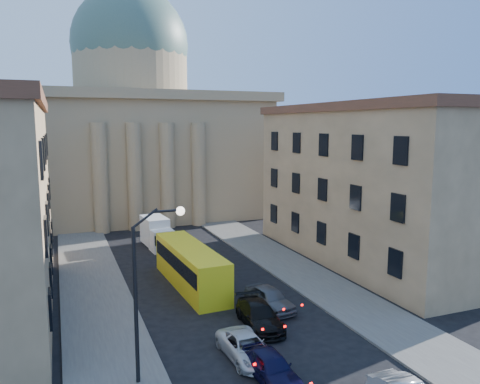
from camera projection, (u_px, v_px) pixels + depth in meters
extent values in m
cube|color=#514E4A|center=(99.00, 312.00, 32.05)|extent=(5.00, 60.00, 0.15)
cube|color=#514E4A|center=(315.00, 281.00, 38.22)|extent=(5.00, 60.00, 0.15)
cube|color=#917D59|center=(134.00, 157.00, 68.98)|extent=(34.00, 26.00, 16.00)
cube|color=#917D59|center=(132.00, 99.00, 67.78)|extent=(35.50, 27.50, 1.20)
cylinder|color=#917D59|center=(131.00, 74.00, 67.26)|extent=(16.00, 16.00, 8.00)
sphere|color=#4D685A|center=(130.00, 45.00, 66.69)|extent=(16.40, 16.40, 16.40)
cube|color=#917D59|center=(268.00, 170.00, 75.13)|extent=(13.00, 13.00, 11.00)
cone|color=#503222|center=(269.00, 123.00, 74.05)|extent=(26.02, 26.02, 4.00)
cylinder|color=#917D59|center=(100.00, 178.00, 54.87)|extent=(1.80, 1.80, 13.00)
cylinder|color=#917D59|center=(135.00, 177.00, 56.32)|extent=(1.80, 1.80, 13.00)
cylinder|color=#917D59|center=(167.00, 176.00, 57.77)|extent=(1.80, 1.80, 13.00)
cylinder|color=#917D59|center=(198.00, 175.00, 59.23)|extent=(1.80, 1.80, 13.00)
cube|color=tan|center=(374.00, 186.00, 44.00)|extent=(11.00, 26.00, 14.00)
cube|color=#503222|center=(377.00, 108.00, 42.95)|extent=(11.60, 26.60, 0.80)
cylinder|color=black|center=(136.00, 308.00, 22.64)|extent=(0.20, 0.20, 8.00)
cylinder|color=black|center=(145.00, 219.00, 22.22)|extent=(1.30, 0.12, 0.96)
cylinder|color=black|center=(165.00, 211.00, 22.54)|extent=(1.30, 0.12, 0.12)
sphere|color=white|center=(180.00, 211.00, 22.82)|extent=(0.44, 0.44, 0.44)
imported|color=black|center=(271.00, 367.00, 23.45)|extent=(1.97, 4.44, 1.49)
imported|color=silver|center=(247.00, 347.00, 25.68)|extent=(2.35, 4.81, 1.32)
imported|color=black|center=(259.00, 315.00, 29.72)|extent=(2.57, 5.35, 1.50)
imported|color=#515256|center=(270.00, 298.00, 32.56)|extent=(2.47, 4.85, 1.58)
imported|color=black|center=(189.00, 250.00, 45.36)|extent=(1.93, 4.41, 1.41)
cube|color=yellow|center=(190.00, 266.00, 37.12)|extent=(3.14, 11.56, 3.23)
cube|color=black|center=(190.00, 260.00, 37.04)|extent=(3.18, 10.94, 1.14)
cylinder|color=black|center=(195.00, 299.00, 33.10)|extent=(0.36, 1.05, 1.04)
cylinder|color=black|center=(222.00, 295.00, 33.94)|extent=(0.36, 1.05, 1.04)
cylinder|color=black|center=(164.00, 267.00, 40.61)|extent=(0.36, 1.05, 1.04)
cylinder|color=black|center=(187.00, 264.00, 41.45)|extent=(0.36, 1.05, 1.04)
cube|color=white|center=(162.00, 240.00, 47.52)|extent=(2.31, 2.39, 2.24)
cube|color=black|center=(165.00, 240.00, 46.52)|extent=(2.05, 0.27, 1.02)
cube|color=white|center=(155.00, 230.00, 49.68)|extent=(2.53, 4.07, 2.89)
cylinder|color=black|center=(154.00, 249.00, 46.88)|extent=(0.32, 0.86, 0.84)
cylinder|color=black|center=(172.00, 247.00, 47.69)|extent=(0.32, 0.86, 0.84)
cylinder|color=black|center=(144.00, 241.00, 50.20)|extent=(0.32, 0.86, 0.84)
cylinder|color=black|center=(161.00, 239.00, 51.00)|extent=(0.32, 0.86, 0.84)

